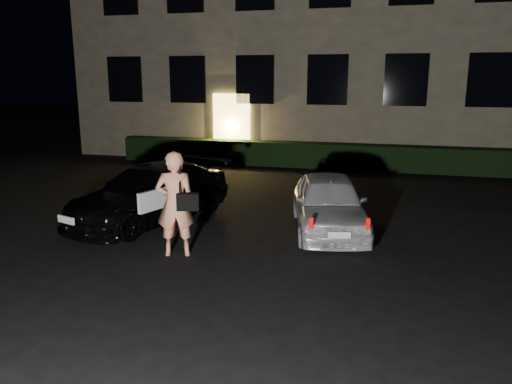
# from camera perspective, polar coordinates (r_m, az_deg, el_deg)

# --- Properties ---
(ground) EXTENTS (80.00, 80.00, 0.00)m
(ground) POSITION_cam_1_polar(r_m,az_deg,el_deg) (7.76, -2.98, -10.72)
(ground) COLOR black
(ground) RESTS_ON ground
(building) EXTENTS (20.00, 8.11, 12.00)m
(building) POSITION_cam_1_polar(r_m,az_deg,el_deg) (22.03, 9.85, 20.42)
(building) COLOR brown
(building) RESTS_ON ground
(hedge) EXTENTS (15.00, 0.70, 0.85)m
(hedge) POSITION_cam_1_polar(r_m,az_deg,el_deg) (17.59, 7.72, 4.15)
(hedge) COLOR black
(hedge) RESTS_ON ground
(sedan) EXTENTS (2.93, 4.51, 1.21)m
(sedan) POSITION_cam_1_polar(r_m,az_deg,el_deg) (11.24, -11.99, -0.16)
(sedan) COLOR black
(sedan) RESTS_ON ground
(hatch) EXTENTS (2.15, 3.68, 1.18)m
(hatch) POSITION_cam_1_polar(r_m,az_deg,el_deg) (10.36, 8.34, -1.23)
(hatch) COLOR silver
(hatch) RESTS_ON ground
(man) EXTENTS (0.87, 0.64, 1.88)m
(man) POSITION_cam_1_polar(r_m,az_deg,el_deg) (8.87, -9.17, -1.33)
(man) COLOR #FF9E72
(man) RESTS_ON ground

